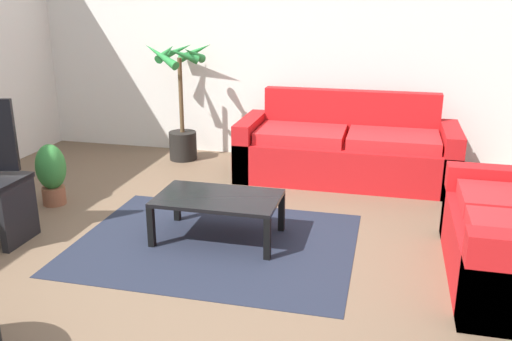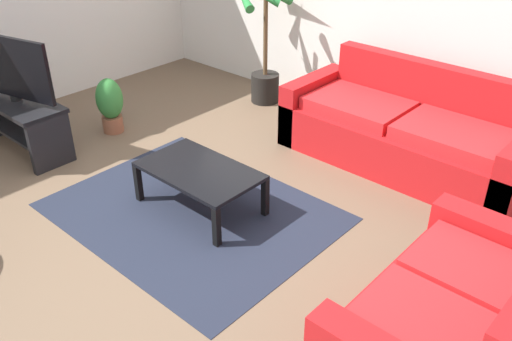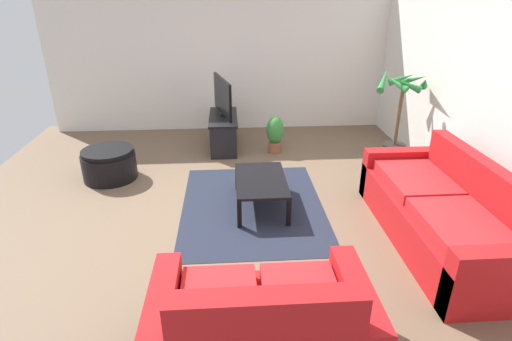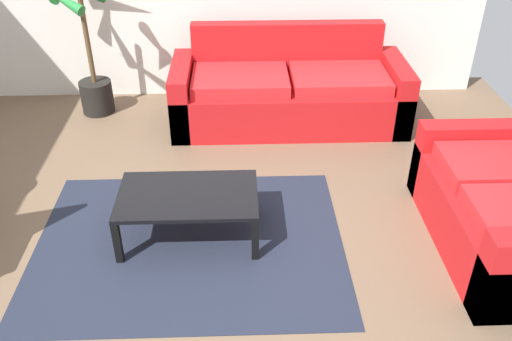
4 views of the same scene
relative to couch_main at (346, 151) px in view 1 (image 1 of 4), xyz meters
The scene contains 7 objects.
ground_plane 2.48m from the couch_main, 111.57° to the right, with size 6.60×6.60×0.00m, color brown.
wall_back 1.56m from the couch_main, 141.63° to the left, with size 6.00×0.06×2.70m, color silver.
couch_main is the anchor object (origin of this frame).
coffee_table 1.99m from the couch_main, 115.80° to the right, with size 0.98×0.59×0.37m.
area_rug 2.10m from the couch_main, 114.60° to the right, with size 2.20×1.70×0.01m, color #1E2333.
potted_palm 2.00m from the couch_main, behind, with size 0.76×0.81×1.40m.
potted_plant_small 2.98m from the couch_main, 151.39° to the right, with size 0.28×0.28×0.59m.
Camera 1 is at (1.32, -3.45, 1.92)m, focal length 38.78 mm.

